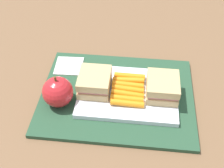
% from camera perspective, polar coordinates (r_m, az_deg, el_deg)
% --- Properties ---
extents(ground_plane, '(2.40, 2.40, 0.00)m').
position_cam_1_polar(ground_plane, '(0.71, 1.01, -2.49)').
color(ground_plane, brown).
extents(lunchbag_mat, '(0.36, 0.28, 0.01)m').
position_cam_1_polar(lunchbag_mat, '(0.71, 1.01, -2.21)').
color(lunchbag_mat, '#284C33').
rests_on(lunchbag_mat, ground_plane).
extents(food_tray, '(0.23, 0.17, 0.01)m').
position_cam_1_polar(food_tray, '(0.70, 3.07, -1.75)').
color(food_tray, white).
rests_on(food_tray, lunchbag_mat).
extents(sandwich_half_left, '(0.07, 0.08, 0.04)m').
position_cam_1_polar(sandwich_half_left, '(0.68, 9.74, -0.61)').
color(sandwich_half_left, tan).
rests_on(sandwich_half_left, food_tray).
extents(sandwich_half_right, '(0.07, 0.08, 0.04)m').
position_cam_1_polar(sandwich_half_right, '(0.68, -3.38, 0.37)').
color(sandwich_half_right, tan).
rests_on(sandwich_half_right, food_tray).
extents(carrot_sticks_bundle, '(0.08, 0.10, 0.02)m').
position_cam_1_polar(carrot_sticks_bundle, '(0.69, 3.09, -1.00)').
color(carrot_sticks_bundle, orange).
rests_on(carrot_sticks_bundle, food_tray).
extents(apple, '(0.07, 0.07, 0.08)m').
position_cam_1_polar(apple, '(0.67, -10.44, -1.50)').
color(apple, red).
rests_on(apple, lunchbag_mat).
extents(paper_napkin, '(0.07, 0.07, 0.00)m').
position_cam_1_polar(paper_napkin, '(0.78, -8.32, 3.49)').
color(paper_napkin, white).
rests_on(paper_napkin, lunchbag_mat).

